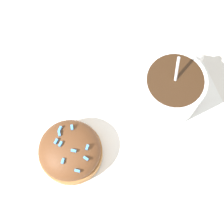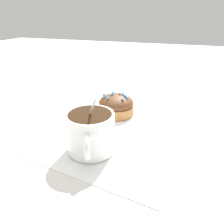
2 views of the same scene
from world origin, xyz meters
name	(u,v)px [view 2 (image 2 of 2)]	position (x,y,z in m)	size (l,w,h in m)	color
ground_plane	(110,130)	(0.00, 0.00, 0.00)	(3.00, 3.00, 0.00)	silver
paper_napkin	(110,130)	(0.00, 0.00, 0.00)	(0.37, 0.36, 0.00)	white
coffee_cup	(91,131)	(0.09, -0.01, 0.04)	(0.11, 0.09, 0.11)	white
frosted_pastry	(116,105)	(-0.08, -0.01, 0.03)	(0.09, 0.09, 0.05)	#B2753D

